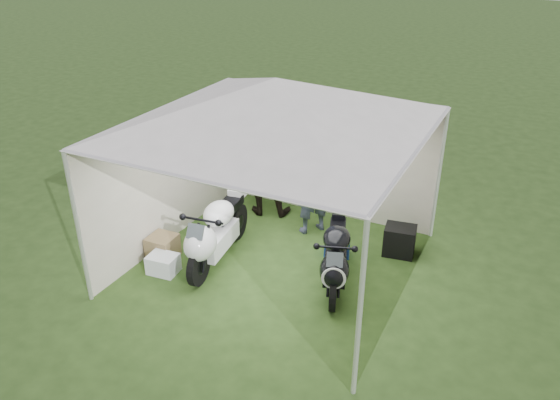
# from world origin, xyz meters

# --- Properties ---
(ground) EXTENTS (80.00, 80.00, 0.00)m
(ground) POSITION_xyz_m (0.00, 0.00, 0.00)
(ground) COLOR #243C15
(ground) RESTS_ON ground
(canopy_tent) EXTENTS (5.66, 5.66, 3.00)m
(canopy_tent) POSITION_xyz_m (-0.00, 0.03, 2.58)
(canopy_tent) COLOR silver
(canopy_tent) RESTS_ON ground
(motorcycle_white) EXTENTS (0.63, 2.06, 1.01)m
(motorcycle_white) POSITION_xyz_m (-0.89, -0.37, 0.57)
(motorcycle_white) COLOR black
(motorcycle_white) RESTS_ON ground
(motorcycle_black) EXTENTS (0.84, 1.80, 0.92)m
(motorcycle_black) POSITION_xyz_m (1.03, -0.13, 0.51)
(motorcycle_black) COLOR black
(motorcycle_black) RESTS_ON ground
(paddock_stand) EXTENTS (0.47, 0.37, 0.31)m
(paddock_stand) POSITION_xyz_m (0.76, 0.68, 0.15)
(paddock_stand) COLOR blue
(paddock_stand) RESTS_ON ground
(person_dark_jacket) EXTENTS (1.13, 0.99, 1.97)m
(person_dark_jacket) POSITION_xyz_m (-1.00, 1.54, 0.99)
(person_dark_jacket) COLOR black
(person_dark_jacket) RESTS_ON ground
(person_blue_jacket) EXTENTS (0.74, 0.79, 1.81)m
(person_blue_jacket) POSITION_xyz_m (0.07, 1.24, 0.91)
(person_blue_jacket) COLOR #4F5474
(person_blue_jacket) RESTS_ON ground
(equipment_box) EXTENTS (0.54, 0.46, 0.49)m
(equipment_box) POSITION_xyz_m (1.65, 1.18, 0.25)
(equipment_box) COLOR black
(equipment_box) RESTS_ON ground
(crate_0) EXTENTS (0.48, 0.39, 0.30)m
(crate_0) POSITION_xyz_m (-1.48, -0.98, 0.15)
(crate_0) COLOR silver
(crate_0) RESTS_ON ground
(crate_1) EXTENTS (0.44, 0.44, 0.38)m
(crate_1) POSITION_xyz_m (-1.75, -0.62, 0.19)
(crate_1) COLOR olive
(crate_1) RESTS_ON ground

